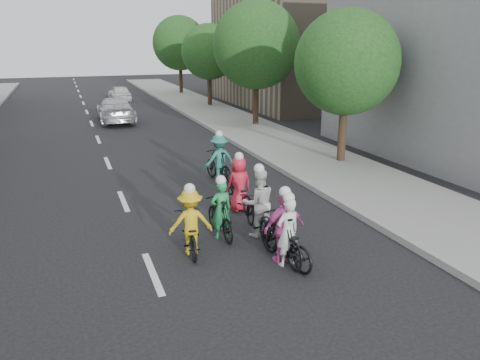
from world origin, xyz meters
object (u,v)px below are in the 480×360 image
follow_car_trail (120,93)px  cyclist_6 (219,163)px  cyclist_3 (190,228)px  cyclist_5 (238,190)px  cyclist_1 (283,233)px  cyclist_4 (286,240)px  follow_car_lead (116,110)px  cyclist_2 (258,210)px  cyclist_0 (220,215)px

follow_car_trail → cyclist_6: bearing=88.5°
cyclist_3 → cyclist_5: cyclist_5 is taller
cyclist_1 → cyclist_4: cyclist_1 is taller
cyclist_1 → cyclist_6: bearing=-96.3°
cyclist_3 → cyclist_4: bearing=151.8°
cyclist_1 → cyclist_6: 6.29m
cyclist_4 → cyclist_6: (0.54, 6.40, 0.16)m
cyclist_5 → cyclist_6: 2.81m
cyclist_3 → follow_car_lead: cyclist_3 is taller
cyclist_1 → cyclist_3: 2.15m
cyclist_6 → cyclist_5: bearing=74.6°
cyclist_3 → follow_car_trail: bearing=-87.0°
cyclist_2 → cyclist_3: 1.92m
cyclist_4 → follow_car_trail: cyclist_4 is taller
cyclist_0 → cyclist_1: (0.88, -1.77, 0.08)m
cyclist_5 → follow_car_trail: cyclist_5 is taller
cyclist_2 → follow_car_trail: size_ratio=0.51×
cyclist_2 → follow_car_trail: 29.11m
cyclist_0 → follow_car_trail: 28.92m
cyclist_1 → cyclist_5: cyclist_1 is taller
cyclist_0 → cyclist_6: 4.72m
cyclist_6 → follow_car_trail: 24.42m
cyclist_3 → cyclist_2: bearing=-160.5°
cyclist_4 → cyclist_5: size_ratio=1.11×
cyclist_0 → follow_car_lead: 18.78m
cyclist_0 → cyclist_5: bearing=-126.0°
cyclist_1 → follow_car_trail: cyclist_1 is taller
cyclist_6 → follow_car_lead: bearing=-91.1°
cyclist_6 → cyclist_4: bearing=76.3°
cyclist_2 → cyclist_0: bearing=-7.6°
cyclist_2 → follow_car_trail: bearing=-85.5°
cyclist_1 → follow_car_lead: size_ratio=0.37×
cyclist_2 → cyclist_1: bearing=92.4°
follow_car_trail → follow_car_lead: bearing=79.3°
cyclist_1 → cyclist_5: (0.24, 3.48, -0.06)m
follow_car_lead → cyclist_0: bearing=92.9°
cyclist_2 → follow_car_trail: cyclist_2 is taller
cyclist_0 → cyclist_2: 0.96m
cyclist_6 → cyclist_2: bearing=75.0°
cyclist_3 → follow_car_trail: size_ratio=0.48×
cyclist_4 → follow_car_lead: bearing=-95.8°
follow_car_lead → cyclist_3: bearing=90.1°
cyclist_5 → cyclist_6: bearing=-105.7°
cyclist_1 → follow_car_trail: bearing=-91.3°
follow_car_trail → cyclist_0: bearing=85.5°
follow_car_lead → follow_car_trail: (1.41, 10.14, -0.11)m
cyclist_2 → cyclist_4: size_ratio=0.96×
cyclist_6 → follow_car_trail: (-0.53, 24.41, -0.09)m
cyclist_2 → follow_car_lead: bearing=-81.2°
cyclist_1 → follow_car_lead: (-1.39, 20.54, 0.07)m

